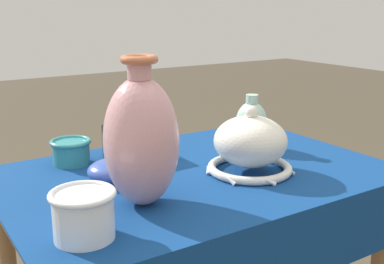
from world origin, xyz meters
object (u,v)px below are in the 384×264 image
vase_dome_bell (250,146)px  bowl_shallow_cobalt (112,171)px  cup_wide_porcelain (83,213)px  cup_wide_teal (71,151)px  vase_tall_bulbous (141,140)px  mosaic_tile_box (132,141)px  jar_round_celadon (251,124)px

vase_dome_bell → bowl_shallow_cobalt: size_ratio=1.94×
cup_wide_porcelain → cup_wide_teal: cup_wide_porcelain is taller
vase_dome_bell → vase_tall_bulbous: bearing=-173.9°
mosaic_tile_box → jar_round_celadon: 0.37m
vase_dome_bell → mosaic_tile_box: 0.35m
jar_round_celadon → cup_wide_teal: bearing=164.0°
mosaic_tile_box → bowl_shallow_cobalt: mosaic_tile_box is taller
mosaic_tile_box → bowl_shallow_cobalt: 0.20m
cup_wide_porcelain → jar_round_celadon: (0.65, 0.30, 0.02)m
vase_dome_bell → mosaic_tile_box: vase_dome_bell is taller
vase_tall_bulbous → mosaic_tile_box: (0.13, 0.32, -0.10)m
vase_dome_bell → cup_wide_porcelain: (-0.50, -0.12, -0.02)m
cup_wide_teal → bowl_shallow_cobalt: bearing=-78.2°
jar_round_celadon → vase_tall_bulbous: bearing=-156.6°
vase_tall_bulbous → mosaic_tile_box: bearing=68.3°
vase_dome_bell → cup_wide_teal: size_ratio=2.09×
cup_wide_porcelain → jar_round_celadon: size_ratio=0.76×
vase_tall_bulbous → cup_wide_teal: size_ratio=2.91×
vase_tall_bulbous → bowl_shallow_cobalt: size_ratio=2.69×
vase_dome_bell → jar_round_celadon: 0.22m
vase_tall_bulbous → jar_round_celadon: bearing=23.4°
jar_round_celadon → vase_dome_bell: bearing=-130.1°
mosaic_tile_box → cup_wide_porcelain: size_ratio=1.08×
vase_tall_bulbous → mosaic_tile_box: size_ratio=2.39×
cup_wide_porcelain → jar_round_celadon: 0.71m
cup_wide_teal → vase_dome_bell: bearing=-40.5°
mosaic_tile_box → jar_round_celadon: bearing=-19.1°
cup_wide_teal → jar_round_celadon: size_ratio=0.68×
bowl_shallow_cobalt → cup_wide_teal: size_ratio=1.08×
vase_tall_bulbous → cup_wide_porcelain: vase_tall_bulbous is taller
vase_tall_bulbous → cup_wide_teal: 0.38m
vase_dome_bell → cup_wide_porcelain: vase_dome_bell is taller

